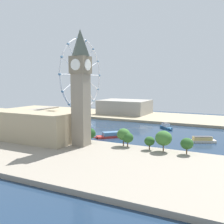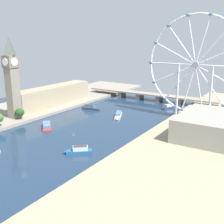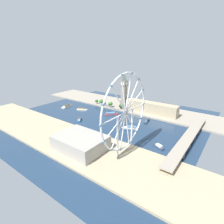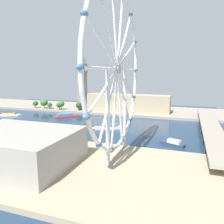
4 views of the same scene
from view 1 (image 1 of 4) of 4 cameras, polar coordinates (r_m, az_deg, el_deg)
ground_plane at (r=276.00m, az=2.36°, el=-4.08°), size 380.99×380.99×0.00m
riverbank_left at (r=187.73m, az=-11.48°, el=-8.94°), size 90.00×520.00×3.00m
riverbank_right at (r=372.91m, az=9.20°, el=-1.09°), size 90.00×520.00×3.00m
clock_tower at (r=200.81m, az=-6.62°, el=5.45°), size 13.22×13.22×85.40m
parliament_block at (r=241.64m, az=-20.93°, el=-2.50°), size 22.00×117.60×23.71m
tree_row_embankment at (r=195.36m, az=5.74°, el=-5.34°), size 12.39×83.49×14.38m
ferris_wheel at (r=391.65m, az=-6.39°, el=7.68°), size 105.88×3.20×107.82m
riverside_hall at (r=396.67m, az=2.71°, el=1.10°), size 51.42×69.35×19.71m
river_bridge at (r=375.55m, az=-21.33°, el=-0.51°), size 192.99×16.51×9.89m
tour_boat_0 at (r=238.67m, az=18.26°, el=-5.61°), size 16.80×27.25×5.15m
tour_boat_1 at (r=316.47m, az=-8.49°, el=-2.37°), size 17.44×30.64×5.03m
tour_boat_2 at (r=246.48m, az=0.02°, el=-4.87°), size 26.76×25.90×5.09m
tour_boat_3 at (r=295.97m, az=11.34°, el=-3.00°), size 20.70×18.07×5.96m
tour_boat_5 at (r=383.22m, az=-13.78°, el=-0.91°), size 12.67×21.57×5.11m
tour_boat_6 at (r=287.24m, az=-15.49°, el=-3.40°), size 25.57×8.73×5.97m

